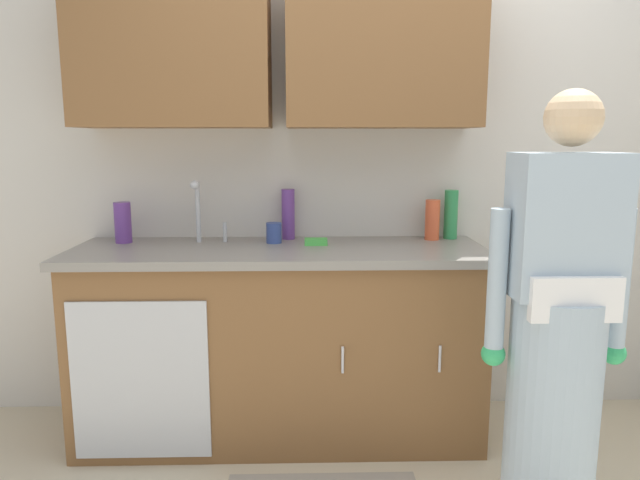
# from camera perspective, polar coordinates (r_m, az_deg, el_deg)

# --- Properties ---
(kitchen_wall_with_uppers) EXTENTS (4.80, 0.44, 2.70)m
(kitchen_wall_with_uppers) POSITION_cam_1_polar(r_m,az_deg,el_deg) (3.01, 4.07, 10.45)
(kitchen_wall_with_uppers) COLOR beige
(kitchen_wall_with_uppers) RESTS_ON ground
(counter_cabinet) EXTENTS (1.90, 0.62, 0.90)m
(counter_cabinet) POSITION_cam_1_polar(r_m,az_deg,el_deg) (2.88, -3.99, -10.35)
(counter_cabinet) COLOR brown
(counter_cabinet) RESTS_ON ground
(countertop) EXTENTS (1.96, 0.66, 0.04)m
(countertop) POSITION_cam_1_polar(r_m,az_deg,el_deg) (2.75, -4.05, -1.12)
(countertop) COLOR gray
(countertop) RESTS_ON counter_cabinet
(sink) EXTENTS (0.50, 0.36, 0.35)m
(sink) POSITION_cam_1_polar(r_m,az_deg,el_deg) (2.80, -11.58, -1.00)
(sink) COLOR #B7BABF
(sink) RESTS_ON counter_cabinet
(person_at_sink) EXTENTS (0.55, 0.34, 1.62)m
(person_at_sink) POSITION_cam_1_polar(r_m,az_deg,el_deg) (2.35, 22.34, -9.54)
(person_at_sink) COLOR white
(person_at_sink) RESTS_ON ground
(bottle_soap) EXTENTS (0.08, 0.08, 0.20)m
(bottle_soap) POSITION_cam_1_polar(r_m,az_deg,el_deg) (3.01, -18.89, 1.65)
(bottle_soap) COLOR #66388C
(bottle_soap) RESTS_ON countertop
(bottle_dish_liquid) EXTENTS (0.07, 0.07, 0.25)m
(bottle_dish_liquid) POSITION_cam_1_polar(r_m,az_deg,el_deg) (3.04, 12.80, 2.48)
(bottle_dish_liquid) COLOR #2D8C4C
(bottle_dish_liquid) RESTS_ON countertop
(bottle_cleaner_spray) EXTENTS (0.07, 0.07, 0.20)m
(bottle_cleaner_spray) POSITION_cam_1_polar(r_m,az_deg,el_deg) (2.99, 11.04, 1.98)
(bottle_cleaner_spray) COLOR #E05933
(bottle_cleaner_spray) RESTS_ON countertop
(bottle_water_tall) EXTENTS (0.07, 0.07, 0.26)m
(bottle_water_tall) POSITION_cam_1_polar(r_m,az_deg,el_deg) (2.96, -3.16, 2.56)
(bottle_water_tall) COLOR #66388C
(bottle_water_tall) RESTS_ON countertop
(cup_by_sink) EXTENTS (0.08, 0.08, 0.10)m
(cup_by_sink) POSITION_cam_1_polar(r_m,az_deg,el_deg) (2.86, -4.57, 0.70)
(cup_by_sink) COLOR #33478C
(cup_by_sink) RESTS_ON countertop
(sponge) EXTENTS (0.11, 0.07, 0.03)m
(sponge) POSITION_cam_1_polar(r_m,az_deg,el_deg) (2.80, -0.41, -0.17)
(sponge) COLOR #4CBF4C
(sponge) RESTS_ON countertop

